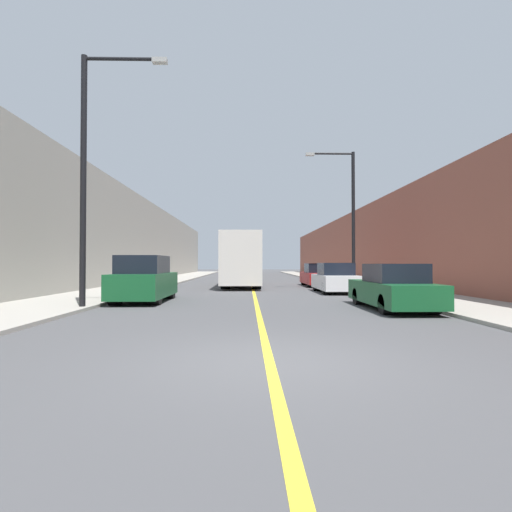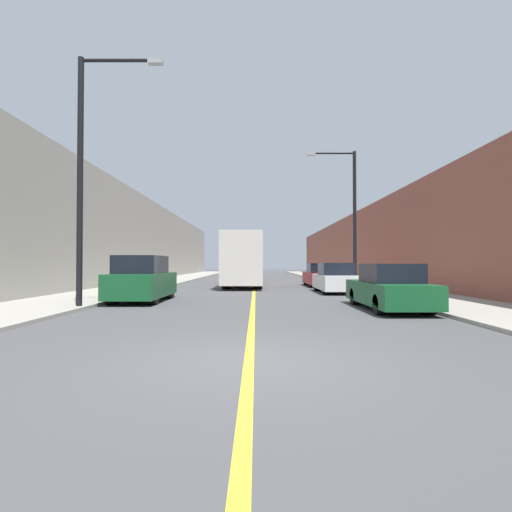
# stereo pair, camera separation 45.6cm
# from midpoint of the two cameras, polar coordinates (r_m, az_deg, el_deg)

# --- Properties ---
(ground_plane) EXTENTS (200.00, 200.00, 0.00)m
(ground_plane) POSITION_cam_midpoint_polar(r_m,az_deg,el_deg) (6.45, -0.18, -14.81)
(ground_plane) COLOR #474749
(sidewalk_left) EXTENTS (3.74, 72.00, 0.11)m
(sidewalk_left) POSITION_cam_midpoint_polar(r_m,az_deg,el_deg) (37.02, -12.63, -3.35)
(sidewalk_left) COLOR #9E998E
(sidewalk_left) RESTS_ON ground
(sidewalk_right) EXTENTS (3.74, 72.00, 0.11)m
(sidewalk_right) POSITION_cam_midpoint_polar(r_m,az_deg,el_deg) (37.07, 10.49, -3.36)
(sidewalk_right) COLOR #9E998E
(sidewalk_right) RESTS_ON ground
(building_row_left) EXTENTS (4.00, 72.00, 7.25)m
(building_row_left) POSITION_cam_midpoint_polar(r_m,az_deg,el_deg) (38.01, -18.34, 2.12)
(building_row_left) COLOR gray
(building_row_left) RESTS_ON ground
(building_row_right) EXTENTS (4.00, 72.00, 6.29)m
(building_row_right) POSITION_cam_midpoint_polar(r_m,az_deg,el_deg) (38.05, 16.19, 1.38)
(building_row_right) COLOR brown
(building_row_right) RESTS_ON ground
(road_center_line) EXTENTS (0.16, 72.00, 0.01)m
(road_center_line) POSITION_cam_midpoint_polar(r_m,az_deg,el_deg) (36.30, -1.07, -3.50)
(road_center_line) COLOR gold
(road_center_line) RESTS_ON ground
(bus) EXTENTS (2.43, 11.49, 3.40)m
(bus) POSITION_cam_midpoint_polar(r_m,az_deg,el_deg) (27.68, -2.51, -0.50)
(bus) COLOR silver
(bus) RESTS_ON ground
(parked_suv_left) EXTENTS (1.87, 4.43, 1.85)m
(parked_suv_left) POSITION_cam_midpoint_polar(r_m,az_deg,el_deg) (16.71, -16.43, -3.37)
(parked_suv_left) COLOR #145128
(parked_suv_left) RESTS_ON ground
(car_right_near) EXTENTS (1.76, 4.74, 1.53)m
(car_right_near) POSITION_cam_midpoint_polar(r_m,az_deg,el_deg) (14.13, 18.07, -4.45)
(car_right_near) COLOR #145128
(car_right_near) RESTS_ON ground
(car_right_mid) EXTENTS (1.81, 4.37, 1.57)m
(car_right_mid) POSITION_cam_midpoint_polar(r_m,az_deg,el_deg) (21.45, 10.61, -3.29)
(car_right_mid) COLOR silver
(car_right_mid) RESTS_ON ground
(car_right_far) EXTENTS (1.77, 4.74, 1.55)m
(car_right_far) POSITION_cam_midpoint_polar(r_m,az_deg,el_deg) (27.31, 8.30, -2.83)
(car_right_far) COLOR maroon
(car_right_far) RESTS_ON ground
(street_lamp_left) EXTENTS (2.88, 0.24, 8.43)m
(street_lamp_left) POSITION_cam_midpoint_polar(r_m,az_deg,el_deg) (14.88, -23.38, 12.10)
(street_lamp_left) COLOR black
(street_lamp_left) RESTS_ON sidewalk_left
(street_lamp_right) EXTENTS (2.88, 0.24, 7.95)m
(street_lamp_right) POSITION_cam_midpoint_polar(r_m,az_deg,el_deg) (23.96, 12.61, 6.43)
(street_lamp_right) COLOR black
(street_lamp_right) RESTS_ON sidewalk_right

